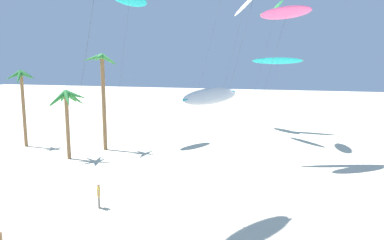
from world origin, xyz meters
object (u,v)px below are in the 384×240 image
at_px(flying_kite_7, 211,96).
at_px(flying_kite_3, 278,6).
at_px(person_mid_field, 99,195).
at_px(palm_tree_0, 22,86).
at_px(flying_kite_5, 277,61).
at_px(palm_tree_2, 102,76).
at_px(palm_tree_1, 67,103).
at_px(flying_kite_4, 244,6).
at_px(flying_kite_1, 287,12).

bearing_deg(flying_kite_7, flying_kite_3, 87.46).
xyz_separation_m(flying_kite_7, person_mid_field, (-7.43, -0.69, -6.66)).
distance_m(palm_tree_0, flying_kite_5, 33.24).
bearing_deg(flying_kite_5, palm_tree_2, -132.44).
xyz_separation_m(palm_tree_1, flying_kite_5, (17.90, 22.81, 4.39)).
height_order(palm_tree_0, person_mid_field, palm_tree_0).
relative_size(palm_tree_2, flying_kite_5, 1.00).
bearing_deg(flying_kite_3, palm_tree_1, -141.89).
distance_m(palm_tree_0, flying_kite_4, 28.35).
bearing_deg(flying_kite_4, flying_kite_1, -60.26).
height_order(palm_tree_0, palm_tree_2, palm_tree_2).
bearing_deg(palm_tree_0, flying_kite_5, 36.94).
distance_m(flying_kite_3, person_mid_field, 29.98).
height_order(flying_kite_3, flying_kite_4, flying_kite_4).
bearing_deg(flying_kite_3, palm_tree_0, -156.73).
distance_m(palm_tree_1, flying_kite_1, 22.86).
bearing_deg(flying_kite_7, person_mid_field, -174.72).
xyz_separation_m(palm_tree_0, flying_kite_1, (28.96, 2.95, 7.12)).
relative_size(palm_tree_1, flying_kite_3, 0.41).
relative_size(flying_kite_4, flying_kite_5, 1.70).
bearing_deg(palm_tree_1, flying_kite_7, -27.17).
height_order(palm_tree_1, flying_kite_7, flying_kite_7).
relative_size(flying_kite_4, person_mid_field, 11.06).
relative_size(palm_tree_1, palm_tree_2, 0.66).
bearing_deg(flying_kite_4, flying_kite_7, -82.73).
bearing_deg(palm_tree_0, flying_kite_1, 5.82).
relative_size(flying_kite_1, flying_kite_3, 0.89).
xyz_separation_m(palm_tree_2, flying_kite_1, (19.22, 1.34, 5.91)).
height_order(palm_tree_2, person_mid_field, palm_tree_2).
bearing_deg(flying_kite_4, palm_tree_2, -137.43).
distance_m(palm_tree_0, flying_kite_1, 29.97).
xyz_separation_m(flying_kite_4, flying_kite_5, (3.61, 6.24, -6.72)).
height_order(flying_kite_1, person_mid_field, flying_kite_1).
bearing_deg(palm_tree_2, person_mid_field, -57.85).
bearing_deg(person_mid_field, palm_tree_2, 122.15).
bearing_deg(person_mid_field, flying_kite_7, 5.28).
relative_size(palm_tree_1, person_mid_field, 4.28).
height_order(palm_tree_0, flying_kite_7, palm_tree_0).
height_order(flying_kite_1, flying_kite_5, flying_kite_1).
xyz_separation_m(flying_kite_1, flying_kite_4, (-6.11, 10.70, 2.64)).
bearing_deg(palm_tree_1, person_mid_field, -43.76).
bearing_deg(palm_tree_0, flying_kite_7, -24.55).
xyz_separation_m(palm_tree_0, palm_tree_1, (8.55, -2.92, -1.35)).
xyz_separation_m(flying_kite_1, flying_kite_7, (-2.85, -14.88, -6.64)).
relative_size(palm_tree_0, palm_tree_1, 1.27).
bearing_deg(palm_tree_0, flying_kite_4, 30.87).
bearing_deg(flying_kite_4, flying_kite_3, -24.64).
xyz_separation_m(palm_tree_2, flying_kite_4, (13.11, 12.04, 8.55)).
bearing_deg(palm_tree_2, flying_kite_1, 3.98).
height_order(flying_kite_1, flying_kite_4, flying_kite_4).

